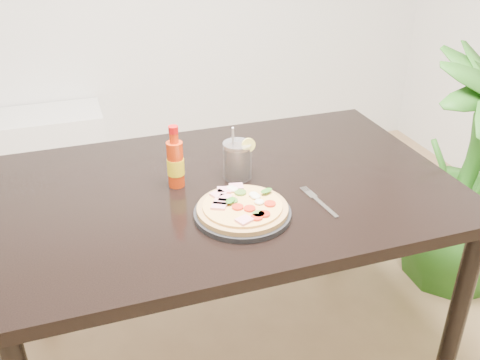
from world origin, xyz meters
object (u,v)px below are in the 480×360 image
object	(u,v)px
cola_cup	(237,161)
fork	(318,201)
hot_sauce_bottle	(175,163)
houseplant	(470,175)
plate	(242,213)
pizza	(242,207)
dining_table	(228,208)

from	to	relation	value
cola_cup	fork	size ratio (longest dim) A/B	0.96
hot_sauce_bottle	houseplant	size ratio (longest dim) A/B	0.19
plate	houseplant	distance (m)	1.20
plate	houseplant	world-z (taller)	houseplant
fork	plate	bearing A→B (deg)	174.57
hot_sauce_bottle	fork	xyz separation A→B (m)	(0.37, -0.23, -0.08)
plate	fork	world-z (taller)	plate
plate	pizza	distance (m)	0.02
plate	hot_sauce_bottle	xyz separation A→B (m)	(-0.14, 0.23, 0.07)
plate	cola_cup	distance (m)	0.24
fork	houseplant	distance (m)	0.98
plate	hot_sauce_bottle	bearing A→B (deg)	120.22
hot_sauce_bottle	plate	bearing A→B (deg)	-59.78
hot_sauce_bottle	cola_cup	bearing A→B (deg)	-2.57
hot_sauce_bottle	houseplant	xyz separation A→B (m)	(1.26, 0.11, -0.32)
dining_table	plate	size ratio (longest dim) A/B	5.11
cola_cup	houseplant	size ratio (longest dim) A/B	0.18
hot_sauce_bottle	fork	distance (m)	0.44
dining_table	houseplant	distance (m)	1.13
plate	fork	size ratio (longest dim) A/B	1.45
dining_table	pizza	size ratio (longest dim) A/B	5.47
cola_cup	fork	world-z (taller)	cola_cup
plate	pizza	world-z (taller)	pizza
dining_table	plate	distance (m)	0.21
hot_sauce_bottle	houseplant	bearing A→B (deg)	5.17
plate	hot_sauce_bottle	world-z (taller)	hot_sauce_bottle
dining_table	houseplant	size ratio (longest dim) A/B	1.37
dining_table	hot_sauce_bottle	bearing A→B (deg)	161.79
plate	fork	distance (m)	0.24
dining_table	fork	world-z (taller)	fork
pizza	houseplant	world-z (taller)	houseplant
dining_table	plate	bearing A→B (deg)	-94.42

